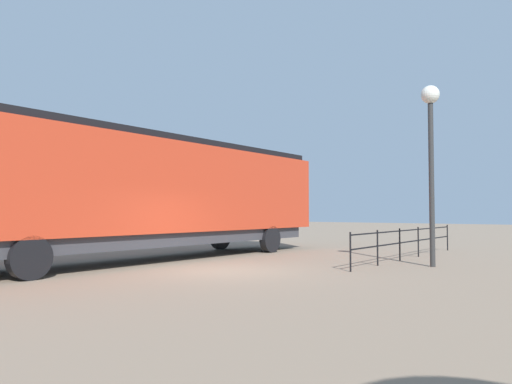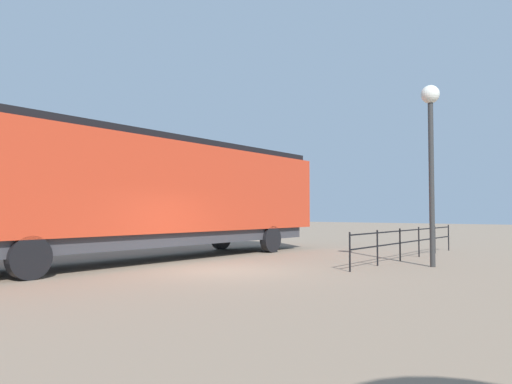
% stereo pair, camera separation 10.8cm
% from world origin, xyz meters
% --- Properties ---
extents(ground_plane, '(120.00, 120.00, 0.00)m').
position_xyz_m(ground_plane, '(0.00, 0.00, 0.00)').
color(ground_plane, '#84705B').
extents(locomotive, '(3.06, 15.95, 4.28)m').
position_xyz_m(locomotive, '(-3.91, 1.33, 2.38)').
color(locomotive, red).
rests_on(locomotive, ground_plane).
extents(lamp_post, '(0.57, 0.57, 5.62)m').
position_xyz_m(lamp_post, '(4.49, 4.63, 4.18)').
color(lamp_post, '#2D2D2D').
rests_on(lamp_post, ground_plane).
extents(platform_fence, '(0.05, 9.49, 1.12)m').
position_xyz_m(platform_fence, '(3.03, 6.71, 0.73)').
color(platform_fence, black).
rests_on(platform_fence, ground_plane).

